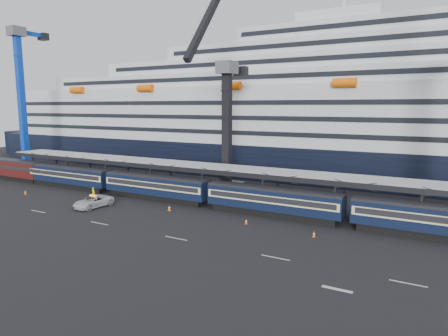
# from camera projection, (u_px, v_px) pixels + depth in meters

# --- Properties ---
(ground) EXTENTS (260.00, 260.00, 0.00)m
(ground) POSITION_uv_depth(u_px,v_px,m) (307.00, 249.00, 41.92)
(ground) COLOR black
(ground) RESTS_ON ground
(lane_markings) EXTENTS (111.00, 4.27, 0.02)m
(lane_markings) POSITION_uv_depth(u_px,v_px,m) (383.00, 284.00, 33.49)
(lane_markings) COLOR beige
(lane_markings) RESTS_ON ground
(train) EXTENTS (133.05, 3.00, 4.05)m
(train) POSITION_uv_depth(u_px,v_px,m) (296.00, 203.00, 52.45)
(train) COLOR black
(train) RESTS_ON ground
(canopy) EXTENTS (130.00, 6.25, 5.53)m
(canopy) POSITION_uv_depth(u_px,v_px,m) (340.00, 179.00, 53.21)
(canopy) COLOR #9C9EA4
(canopy) RESTS_ON ground
(cruise_ship) EXTENTS (214.09, 28.84, 34.00)m
(cruise_ship) POSITION_uv_depth(u_px,v_px,m) (373.00, 119.00, 80.28)
(cruise_ship) COLOR black
(cruise_ship) RESTS_ON ground
(crane_blue) EXTENTS (4.50, 19.91, 52.01)m
(crane_blue) POSITION_uv_depth(u_px,v_px,m) (19.00, 91.00, 88.77)
(crane_blue) COLOR #4D4F54
(crane_blue) RESTS_ON ground
(crane_dark_near) EXTENTS (4.50, 17.75, 35.08)m
(crane_dark_near) POSITION_uv_depth(u_px,v_px,m) (226.00, 124.00, 65.73)
(crane_dark_near) COLOR #4D4F54
(crane_dark_near) RESTS_ON ground
(pickup_truck) EXTENTS (3.32, 6.32, 1.70)m
(pickup_truck) POSITION_uv_depth(u_px,v_px,m) (93.00, 202.00, 58.95)
(pickup_truck) COLOR silver
(pickup_truck) RESTS_ON ground
(worker) EXTENTS (0.62, 0.41, 1.69)m
(worker) POSITION_uv_depth(u_px,v_px,m) (93.00, 193.00, 65.16)
(worker) COLOR #C2F00C
(worker) RESTS_ON ground
(traffic_cone_a) EXTENTS (0.39, 0.39, 0.77)m
(traffic_cone_a) POSITION_uv_depth(u_px,v_px,m) (25.00, 192.00, 67.49)
(traffic_cone_a) COLOR #FF6408
(traffic_cone_a) RESTS_ON ground
(traffic_cone_b) EXTENTS (0.42, 0.42, 0.84)m
(traffic_cone_b) POSITION_uv_depth(u_px,v_px,m) (169.00, 208.00, 57.06)
(traffic_cone_b) COLOR #FF6408
(traffic_cone_b) RESTS_ON ground
(traffic_cone_c) EXTENTS (0.34, 0.34, 0.68)m
(traffic_cone_c) POSITION_uv_depth(u_px,v_px,m) (246.00, 221.00, 50.67)
(traffic_cone_c) COLOR #FF6408
(traffic_cone_c) RESTS_ON ground
(traffic_cone_d) EXTENTS (0.35, 0.35, 0.71)m
(traffic_cone_d) POSITION_uv_depth(u_px,v_px,m) (314.00, 234.00, 45.61)
(traffic_cone_d) COLOR #FF6408
(traffic_cone_d) RESTS_ON ground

